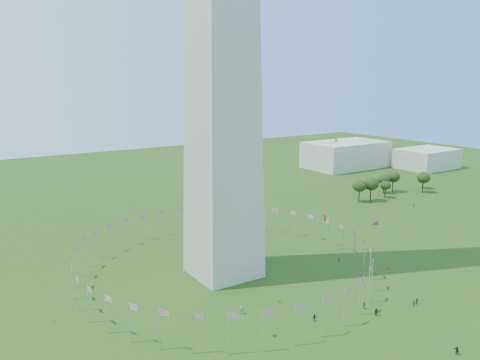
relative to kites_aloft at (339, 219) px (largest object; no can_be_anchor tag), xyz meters
name	(u,v)px	position (x,y,z in m)	size (l,w,h in m)	color
ground	(358,360)	(-19.88, -25.96, -18.71)	(600.00, 600.00, 0.00)	#234410
flag_ring	(224,258)	(-19.88, 24.04, -14.21)	(80.24, 80.24, 9.00)	silver
gov_building_east_a	(346,155)	(130.12, 124.04, -10.71)	(50.00, 30.00, 16.00)	beige
gov_building_east_b	(427,158)	(170.12, 94.04, -12.71)	(35.00, 25.00, 12.00)	beige
crowd	(378,342)	(-12.65, -24.64, -17.86)	(102.81, 77.05, 1.95)	#5C151D
kites_aloft	(339,219)	(0.00, 0.00, 0.00)	(109.38, 73.10, 40.49)	#CC2699
tree_line_east	(390,186)	(92.75, 59.09, -13.88)	(53.05, 15.51, 10.69)	#2D4717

